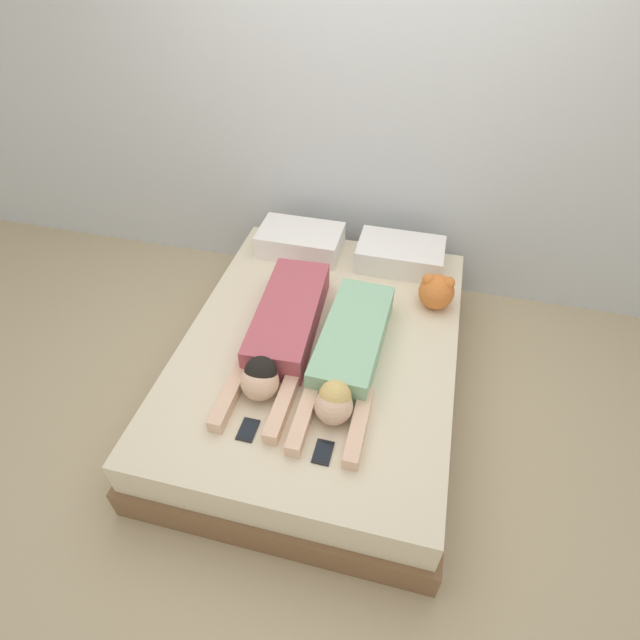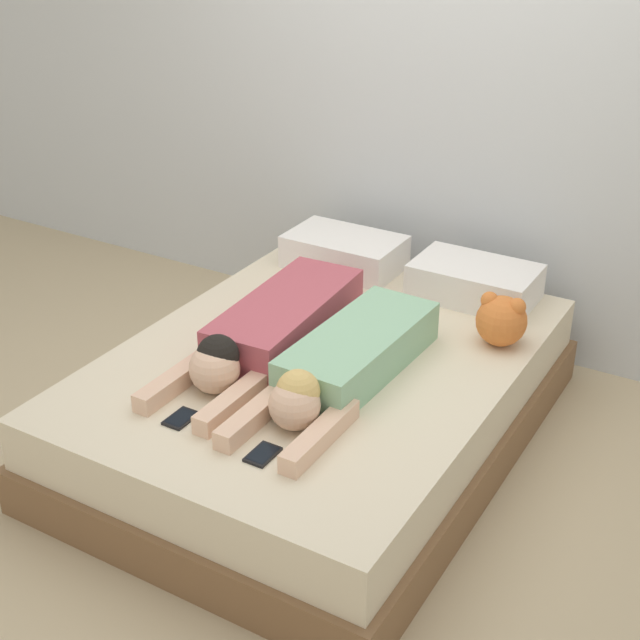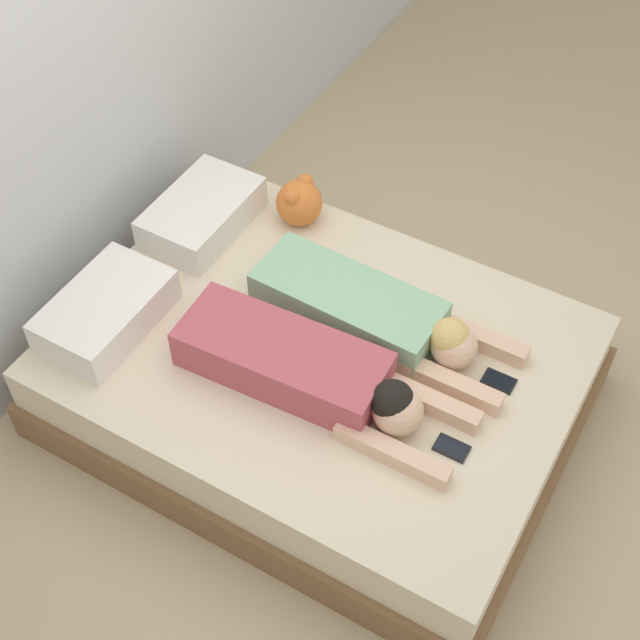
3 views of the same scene
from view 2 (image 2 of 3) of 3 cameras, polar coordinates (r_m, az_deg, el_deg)
ground_plane at (r=3.73m, az=0.00°, el=-7.52°), size 12.00×12.00×0.00m
wall_back at (r=4.19m, az=8.44°, el=15.61°), size 12.00×0.06×2.60m
bed at (r=3.62m, az=0.00°, el=-4.97°), size 1.52×2.02×0.40m
pillow_head_left at (r=4.24m, az=1.58°, el=4.40°), size 0.54×0.33×0.16m
pillow_head_right at (r=3.99m, az=9.86°, el=2.45°), size 0.54×0.33×0.16m
person_left at (r=3.51m, az=-3.28°, el=-0.66°), size 0.36×1.16×0.22m
person_right at (r=3.29m, az=1.47°, el=-2.83°), size 0.33×1.10×0.21m
cell_phone_left at (r=3.16m, az=-8.89°, el=-6.24°), size 0.08×0.12×0.01m
cell_phone_right at (r=2.95m, az=-3.69°, el=-8.57°), size 0.08×0.12×0.01m
plush_toy at (r=3.61m, az=11.54°, el=0.03°), size 0.20×0.20×0.22m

